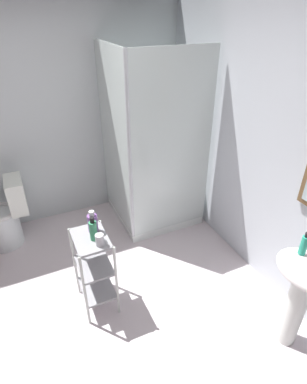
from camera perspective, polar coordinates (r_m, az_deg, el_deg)
ground_plane at (r=2.84m, az=-13.93°, el=-24.53°), size 4.20×4.20×0.02m
wall_back at (r=2.74m, az=22.91°, el=6.24°), size 4.20×0.14×2.50m
wall_left at (r=3.65m, az=-23.02°, el=12.16°), size 0.10×4.20×2.50m
shower_stall at (r=3.65m, az=-0.82°, el=1.05°), size 0.92×0.92×2.00m
pedestal_sink at (r=2.53m, az=25.55°, el=-15.47°), size 0.46×0.37×0.81m
toilet at (r=3.72m, az=-25.41°, el=-4.43°), size 0.37×0.49×0.76m
storage_cart at (r=2.69m, az=-10.81°, el=-13.18°), size 0.38×0.28×0.74m
hand_soap_bottle at (r=2.39m, az=25.83°, el=-8.67°), size 0.05×0.05×0.18m
body_wash_bottle_green at (r=2.42m, az=-10.97°, el=-6.84°), size 0.06×0.06×0.20m
conditioner_bottle_purple at (r=2.51m, az=-11.07°, el=-5.53°), size 0.08×0.08×0.19m
rinse_cup at (r=2.38m, az=-9.81°, el=-8.63°), size 0.07×0.07×0.10m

